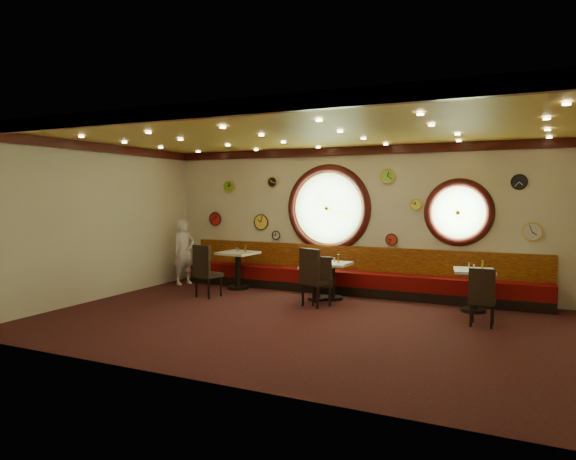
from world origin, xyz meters
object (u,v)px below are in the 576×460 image
object	(u,v)px
condiment_a_pepper	(238,250)
condiment_b_bottle	(321,262)
chair_c	(322,277)
table_b	(317,278)
condiment_d_bottle	(482,265)
table_a	(238,265)
chair_a	(205,268)
condiment_d_salt	(469,266)
condiment_a_bottle	(245,248)
condiment_d_pepper	(474,267)
chair_d	(482,293)
condiment_b_pepper	(315,263)
condiment_a_salt	(237,249)
condiment_b_salt	(316,264)
condiment_c_bottle	(338,258)
condiment_c_pepper	(334,260)
table_d	(474,285)
chair_b	(313,273)
waiter	(184,252)
table_c	(332,276)
condiment_c_salt	(328,260)

from	to	relation	value
condiment_a_pepper	condiment_b_bottle	world-z (taller)	condiment_a_pepper
chair_c	condiment_b_bottle	world-z (taller)	chair_c
table_b	condiment_d_bottle	size ratio (longest dim) A/B	4.08
table_a	chair_a	distance (m)	1.15
condiment_d_salt	condiment_a_bottle	bearing A→B (deg)	178.53
condiment_a_bottle	condiment_d_pepper	bearing A→B (deg)	-2.28
chair_a	condiment_d_pepper	world-z (taller)	chair_a
chair_d	condiment_a_bottle	distance (m)	5.37
condiment_a_pepper	condiment_b_pepper	xyz separation A→B (m)	(2.03, -0.35, -0.14)
chair_a	condiment_a_salt	size ratio (longest dim) A/B	7.18
condiment_b_salt	condiment_a_salt	bearing A→B (deg)	169.18
table_a	condiment_d_bottle	size ratio (longest dim) A/B	4.96
condiment_c_bottle	condiment_d_salt	bearing A→B (deg)	2.38
table_a	table_b	distance (m)	2.13
condiment_c_pepper	condiment_d_pepper	size ratio (longest dim) A/B	1.04
condiment_b_salt	condiment_b_pepper	world-z (taller)	condiment_b_pepper
table_d	condiment_d_salt	bearing A→B (deg)	138.34
condiment_a_pepper	condiment_c_bottle	world-z (taller)	condiment_a_pepper
chair_b	waiter	size ratio (longest dim) A/B	0.45
condiment_c_pepper	condiment_b_bottle	distance (m)	0.28
table_a	table_d	xyz separation A→B (m)	(5.11, -0.13, -0.04)
table_b	table_d	xyz separation A→B (m)	(3.02, 0.23, 0.05)
table_c	condiment_d_bottle	distance (m)	2.91
condiment_d_pepper	waiter	distance (m)	6.59
condiment_c_pepper	condiment_c_salt	bearing A→B (deg)	155.55
table_c	chair_c	xyz separation A→B (m)	(0.01, -0.63, 0.07)
table_a	condiment_c_salt	xyz separation A→B (m)	(2.24, -0.10, 0.27)
chair_a	chair_c	size ratio (longest dim) A/B	1.15
condiment_d_salt	chair_a	bearing A→B (deg)	-167.78
condiment_c_salt	condiment_b_bottle	size ratio (longest dim) A/B	0.59
condiment_a_bottle	condiment_c_bottle	xyz separation A→B (m)	(2.34, -0.23, -0.08)
condiment_c_pepper	condiment_b_pepper	bearing A→B (deg)	-147.63
table_d	condiment_c_salt	bearing A→B (deg)	179.40
table_a	condiment_d_salt	distance (m)	5.01
table_c	waiter	size ratio (longest dim) A/B	0.49
chair_d	condiment_b_salt	bearing A→B (deg)	165.16
chair_a	condiment_d_salt	world-z (taller)	chair_a
condiment_c_pepper	condiment_a_salt	bearing A→B (deg)	174.91
condiment_c_bottle	condiment_a_pepper	bearing A→B (deg)	177.61
table_a	condiment_a_bottle	size ratio (longest dim) A/B	5.59
table_a	condiment_b_pepper	world-z (taller)	table_a
table_a	table_b	xyz separation A→B (m)	(2.10, -0.35, -0.10)
condiment_b_salt	condiment_c_salt	size ratio (longest dim) A/B	1.08
table_d	condiment_a_salt	world-z (taller)	condiment_a_salt
condiment_b_salt	condiment_c_salt	distance (m)	0.31
condiment_b_bottle	waiter	world-z (taller)	waiter
condiment_c_bottle	waiter	size ratio (longest dim) A/B	0.11
condiment_d_salt	condiment_c_pepper	bearing A→B (deg)	-177.00
chair_d	condiment_c_bottle	size ratio (longest dim) A/B	3.58
chair_c	condiment_d_bottle	size ratio (longest dim) A/B	3.47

